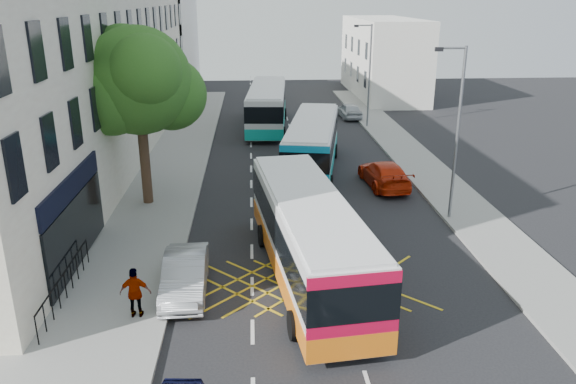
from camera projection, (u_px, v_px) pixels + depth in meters
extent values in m
cube|color=gray|center=(149.00, 203.00, 28.95)|extent=(5.00, 70.00, 0.15)
cube|color=gray|center=(452.00, 196.00, 29.92)|extent=(3.00, 70.00, 0.15)
cube|color=beige|center=(78.00, 58.00, 35.44)|extent=(8.00, 45.00, 13.00)
cube|color=black|center=(71.00, 186.00, 21.17)|extent=(0.12, 7.00, 0.90)
cube|color=black|center=(77.00, 230.00, 21.76)|extent=(0.12, 7.00, 2.60)
cube|color=silver|center=(156.00, 44.00, 64.66)|extent=(8.00, 20.00, 10.00)
cube|color=silver|center=(383.00, 57.00, 59.92)|extent=(6.00, 18.00, 8.00)
cylinder|color=#382619|center=(145.00, 161.00, 28.20)|extent=(0.50, 0.50, 4.40)
sphere|color=#255919|center=(138.00, 81.00, 26.87)|extent=(5.20, 5.20, 5.20)
sphere|color=#255919|center=(171.00, 94.00, 27.98)|extent=(3.60, 3.60, 3.60)
sphere|color=#255919|center=(111.00, 96.00, 26.44)|extent=(3.80, 3.80, 3.80)
sphere|color=#255919|center=(145.00, 71.00, 25.49)|extent=(3.40, 3.40, 3.40)
sphere|color=#255919|center=(124.00, 57.00, 27.53)|extent=(3.20, 3.20, 3.20)
cylinder|color=slate|center=(457.00, 135.00, 25.68)|extent=(0.14, 0.14, 8.00)
cylinder|color=slate|center=(453.00, 48.00, 24.35)|extent=(1.20, 0.10, 0.10)
cube|color=black|center=(439.00, 49.00, 24.33)|extent=(0.35, 0.15, 0.18)
cylinder|color=slate|center=(369.00, 76.00, 44.51)|extent=(0.14, 0.14, 8.00)
cylinder|color=slate|center=(364.00, 25.00, 43.19)|extent=(1.20, 0.10, 0.10)
cube|color=black|center=(356.00, 26.00, 43.17)|extent=(0.35, 0.15, 0.18)
cube|color=silver|center=(309.00, 235.00, 20.91)|extent=(3.97, 11.81, 2.79)
cube|color=silver|center=(309.00, 199.00, 20.43)|extent=(3.74, 11.55, 0.13)
cube|color=black|center=(309.00, 225.00, 20.78)|extent=(4.04, 11.87, 1.16)
cube|color=orange|center=(308.00, 259.00, 21.23)|extent=(4.03, 11.86, 0.79)
cube|color=#BA092E|center=(353.00, 316.00, 15.55)|extent=(2.66, 0.41, 2.63)
cube|color=#FF0C0C|center=(316.00, 343.00, 15.60)|extent=(0.26, 0.09, 0.25)
cube|color=#FF0C0C|center=(388.00, 335.00, 15.97)|extent=(0.26, 0.09, 0.25)
cylinder|color=black|center=(262.00, 236.00, 24.04)|extent=(0.40, 0.98, 0.95)
cylinder|color=black|center=(322.00, 231.00, 24.49)|extent=(0.40, 0.98, 0.95)
cylinder|color=black|center=(294.00, 325.00, 17.49)|extent=(0.40, 0.98, 0.95)
cylinder|color=black|center=(374.00, 317.00, 17.94)|extent=(0.40, 0.98, 0.95)
cube|color=silver|center=(313.00, 144.00, 34.08)|extent=(4.55, 11.48, 2.70)
cube|color=silver|center=(313.00, 121.00, 33.62)|extent=(4.31, 11.23, 0.12)
cube|color=black|center=(313.00, 137.00, 33.96)|extent=(4.62, 11.55, 1.12)
cube|color=#0C9891|center=(312.00, 158.00, 34.40)|extent=(4.61, 11.54, 0.76)
cube|color=#0E83AE|center=(304.00, 170.00, 28.85)|extent=(2.56, 0.57, 2.55)
cube|color=#FF0C0C|center=(285.00, 182.00, 29.19)|extent=(0.26, 0.10, 0.25)
cube|color=#FF0C0C|center=(324.00, 184.00, 28.96)|extent=(0.26, 0.10, 0.25)
cylinder|color=black|center=(297.00, 150.00, 37.50)|extent=(0.45, 0.95, 0.92)
cylinder|color=black|center=(335.00, 151.00, 37.22)|extent=(0.45, 0.95, 0.92)
cylinder|color=black|center=(284.00, 181.00, 31.11)|extent=(0.45, 0.95, 0.92)
cylinder|color=black|center=(330.00, 183.00, 30.82)|extent=(0.45, 0.95, 0.92)
cube|color=silver|center=(267.00, 106.00, 45.28)|extent=(3.56, 12.13, 2.88)
cube|color=silver|center=(267.00, 87.00, 44.79)|extent=(3.33, 11.87, 0.13)
cube|color=black|center=(267.00, 100.00, 45.15)|extent=(3.63, 12.19, 1.20)
cube|color=#0C9F91|center=(267.00, 118.00, 45.62)|extent=(3.62, 12.18, 0.82)
cube|color=silver|center=(264.00, 121.00, 39.66)|extent=(2.76, 0.30, 2.72)
cube|color=#FF0C0C|center=(248.00, 131.00, 39.90)|extent=(0.25, 0.08, 0.25)
cube|color=#FF0C0C|center=(279.00, 131.00, 39.89)|extent=(0.25, 0.08, 0.25)
cylinder|color=black|center=(253.00, 114.00, 48.81)|extent=(0.37, 1.00, 0.98)
cylinder|color=black|center=(285.00, 114.00, 48.79)|extent=(0.37, 1.00, 0.98)
cylinder|color=black|center=(247.00, 133.00, 41.93)|extent=(0.37, 1.00, 0.98)
cylinder|color=black|center=(283.00, 133.00, 41.92)|extent=(0.37, 1.00, 0.98)
imported|color=#9EA1A5|center=(185.00, 275.00, 20.16)|extent=(1.62, 4.36, 1.42)
imported|color=#BB2408|center=(384.00, 174.00, 31.54)|extent=(2.39, 5.11, 1.44)
imported|color=#3E4145|center=(272.00, 94.00, 57.89)|extent=(2.12, 4.45, 1.23)
imported|color=#B8BCC0|center=(349.00, 110.00, 49.24)|extent=(1.98, 4.17, 1.38)
imported|color=gray|center=(135.00, 293.00, 18.32)|extent=(1.03, 0.45, 1.74)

